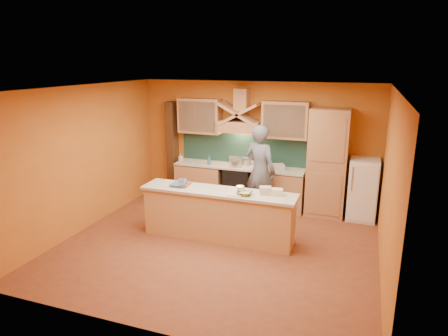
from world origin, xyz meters
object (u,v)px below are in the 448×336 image
(stove, at_px, (239,185))
(person, at_px, (260,171))
(fridge, at_px, (363,189))
(mixing_bowl, at_px, (244,193))
(kitchen_scale, at_px, (240,190))

(stove, xyz_separation_m, person, (0.62, -0.48, 0.54))
(fridge, distance_m, mixing_bowl, 2.82)
(fridge, distance_m, person, 2.16)
(stove, xyz_separation_m, fridge, (2.70, 0.00, 0.20))
(person, bearing_deg, stove, -17.08)
(person, xyz_separation_m, mixing_bowl, (0.11, -1.51, -0.01))
(fridge, bearing_deg, kitchen_scale, -137.91)
(stove, distance_m, fridge, 2.71)
(person, relative_size, kitchen_scale, 16.67)
(person, bearing_deg, mixing_bowl, 114.82)
(fridge, bearing_deg, person, -166.98)
(stove, xyz_separation_m, mixing_bowl, (0.73, -1.99, 0.53))
(kitchen_scale, bearing_deg, mixing_bowl, -69.31)
(stove, height_order, person, person)
(kitchen_scale, distance_m, mixing_bowl, 0.16)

